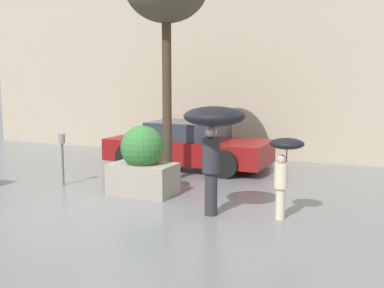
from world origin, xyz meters
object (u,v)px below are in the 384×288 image
person_adult (214,128)px  parking_meter (62,148)px  parked_car_near (188,146)px  planter_box (143,163)px  person_child (285,159)px

person_adult → parking_meter: (-3.97, 0.92, -0.72)m
parked_car_near → parking_meter: size_ratio=3.74×
planter_box → person_child: size_ratio=1.03×
parked_car_near → person_child: bearing=-137.0°
planter_box → parking_meter: size_ratio=1.24×
person_adult → person_child: size_ratio=1.38×
person_adult → person_child: bearing=67.1°
person_adult → parked_car_near: person_adult is taller
parking_meter → planter_box: bearing=-0.3°
person_child → parking_meter: (-5.12, 0.54, -0.20)m
person_child → parked_car_near: 4.96m
person_child → parking_meter: 5.15m
person_adult → parked_car_near: 4.66m
person_adult → parked_car_near: (-2.27, 3.95, -0.97)m
person_child → parking_meter: size_ratio=1.21×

